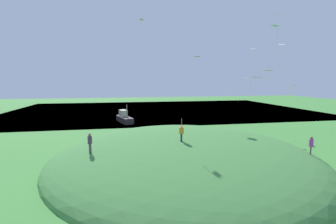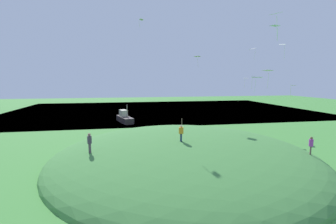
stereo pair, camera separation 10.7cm
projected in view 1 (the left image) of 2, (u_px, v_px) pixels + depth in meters
ground_plane at (189, 132)px, 37.68m from camera, size 160.00×160.00×0.00m
lake_water at (161, 110)px, 66.67m from camera, size 49.85×80.00×0.40m
grass_hill at (184, 157)px, 25.27m from camera, size 28.39×27.43×4.49m
boat_on_lake at (124, 118)px, 46.29m from camera, size 6.39×3.41×3.57m
person_watching_kites at (181, 131)px, 22.94m from camera, size 0.61×0.61×1.61m
person_walking_path at (90, 140)px, 21.17m from camera, size 0.41×0.41×1.82m
person_with_child at (311, 143)px, 22.62m from camera, size 0.53×0.53×1.76m
kite_0 at (253, 77)px, 38.05m from camera, size 1.13×1.05×2.05m
kite_1 at (276, 16)px, 17.26m from camera, size 0.94×0.83×2.06m
kite_2 at (246, 79)px, 36.38m from camera, size 0.68×0.77×1.46m
kite_3 at (253, 49)px, 29.18m from camera, size 0.88×0.73×1.34m
kite_4 at (293, 86)px, 29.90m from camera, size 0.75×0.64×1.47m
kite_5 at (268, 71)px, 22.89m from camera, size 1.06×0.82×1.81m
kite_6 at (282, 46)px, 34.06m from camera, size 0.80×0.96×2.18m
kite_7 at (276, 27)px, 19.44m from camera, size 0.68×0.84×1.16m
kite_8 at (197, 57)px, 34.86m from camera, size 1.38×1.29×1.71m
kite_9 at (257, 78)px, 21.66m from camera, size 1.13×1.11×1.43m
kite_10 at (141, 20)px, 30.09m from camera, size 0.72×0.63×1.11m
mooring_post at (182, 122)px, 42.25m from camera, size 0.14×0.14×1.38m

